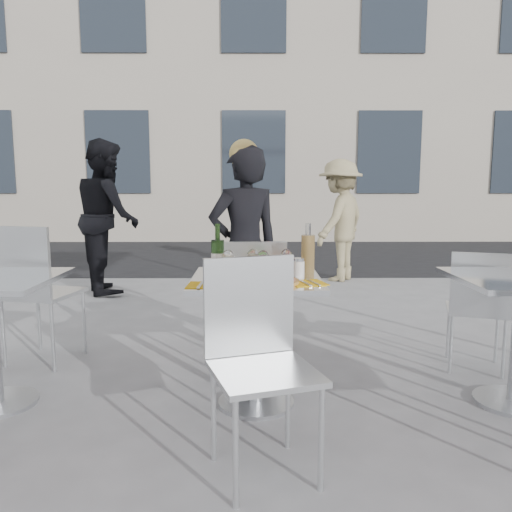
{
  "coord_description": "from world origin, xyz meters",
  "views": [
    {
      "loc": [
        -0.02,
        -2.76,
        1.26
      ],
      "look_at": [
        0.0,
        0.15,
        0.85
      ],
      "focal_mm": 35.0,
      "sensor_mm": 36.0,
      "label": 1
    }
  ],
  "objects_px": {
    "side_chair_lfar": "(33,283)",
    "pedestrian_b": "(340,220)",
    "chair_near": "(257,346)",
    "wineglass_red_b": "(286,257)",
    "pizza_near": "(270,281)",
    "napkin_left": "(205,285)",
    "pizza_far": "(267,268)",
    "wineglass_white_a": "(228,258)",
    "sugar_shaker": "(299,268)",
    "wineglass_red_a": "(263,259)",
    "salad_plate": "(265,269)",
    "woman_diner": "(244,250)",
    "pedestrian_a": "(107,216)",
    "main_table": "(256,314)",
    "carafe": "(308,252)",
    "chair_far": "(254,295)",
    "wine_bottle": "(218,255)",
    "side_chair_rfar": "(478,301)",
    "napkin_right": "(307,283)",
    "wineglass_white_b": "(253,257)"
  },
  "relations": [
    {
      "from": "main_table",
      "to": "pedestrian_a",
      "type": "relative_size",
      "value": 0.42
    },
    {
      "from": "salad_plate",
      "to": "sugar_shaker",
      "type": "xyz_separation_m",
      "value": [
        0.19,
        -0.07,
        0.02
      ]
    },
    {
      "from": "wineglass_red_a",
      "to": "wineglass_red_b",
      "type": "relative_size",
      "value": 1.0
    },
    {
      "from": "chair_far",
      "to": "napkin_left",
      "type": "distance_m",
      "value": 0.8
    },
    {
      "from": "sugar_shaker",
      "to": "carafe",
      "type": "bearing_deg",
      "value": 68.1
    },
    {
      "from": "napkin_left",
      "to": "side_chair_lfar",
      "type": "bearing_deg",
      "value": 148.13
    },
    {
      "from": "chair_near",
      "to": "side_chair_rfar",
      "type": "distance_m",
      "value": 1.86
    },
    {
      "from": "salad_plate",
      "to": "woman_diner",
      "type": "bearing_deg",
      "value": 98.12
    },
    {
      "from": "main_table",
      "to": "pedestrian_a",
      "type": "bearing_deg",
      "value": 118.86
    },
    {
      "from": "pedestrian_a",
      "to": "main_table",
      "type": "bearing_deg",
      "value": -174.56
    },
    {
      "from": "side_chair_lfar",
      "to": "pedestrian_b",
      "type": "xyz_separation_m",
      "value": [
        2.68,
        3.22,
        0.22
      ]
    },
    {
      "from": "napkin_right",
      "to": "wineglass_white_a",
      "type": "bearing_deg",
      "value": 143.46
    },
    {
      "from": "side_chair_lfar",
      "to": "pedestrian_a",
      "type": "xyz_separation_m",
      "value": [
        -0.2,
        2.52,
        0.31
      ]
    },
    {
      "from": "side_chair_rfar",
      "to": "woman_diner",
      "type": "bearing_deg",
      "value": -0.12
    },
    {
      "from": "pizza_near",
      "to": "napkin_left",
      "type": "distance_m",
      "value": 0.35
    },
    {
      "from": "napkin_left",
      "to": "napkin_right",
      "type": "distance_m",
      "value": 0.54
    },
    {
      "from": "woman_diner",
      "to": "pedestrian_a",
      "type": "bearing_deg",
      "value": -75.79
    },
    {
      "from": "salad_plate",
      "to": "chair_near",
      "type": "bearing_deg",
      "value": -93.92
    },
    {
      "from": "wineglass_white_b",
      "to": "wineglass_red_b",
      "type": "height_order",
      "value": "same"
    },
    {
      "from": "pedestrian_b",
      "to": "wine_bottle",
      "type": "relative_size",
      "value": 5.46
    },
    {
      "from": "carafe",
      "to": "wineglass_red_a",
      "type": "distance_m",
      "value": 0.35
    },
    {
      "from": "chair_near",
      "to": "wineglass_red_b",
      "type": "distance_m",
      "value": 0.74
    },
    {
      "from": "pizza_far",
      "to": "wineglass_white_a",
      "type": "distance_m",
      "value": 0.33
    },
    {
      "from": "main_table",
      "to": "napkin_left",
      "type": "relative_size",
      "value": 3.74
    },
    {
      "from": "wineglass_white_b",
      "to": "wineglass_red_a",
      "type": "xyz_separation_m",
      "value": [
        0.06,
        -0.06,
        0.0
      ]
    },
    {
      "from": "wineglass_white_b",
      "to": "wineglass_red_a",
      "type": "relative_size",
      "value": 1.0
    },
    {
      "from": "wineglass_red_a",
      "to": "napkin_left",
      "type": "height_order",
      "value": "wineglass_red_a"
    },
    {
      "from": "pizza_near",
      "to": "chair_near",
      "type": "bearing_deg",
      "value": -99.12
    },
    {
      "from": "sugar_shaker",
      "to": "wineglass_red_a",
      "type": "relative_size",
      "value": 0.68
    },
    {
      "from": "wineglass_red_b",
      "to": "side_chair_rfar",
      "type": "bearing_deg",
      "value": 19.4
    },
    {
      "from": "chair_far",
      "to": "pedestrian_a",
      "type": "xyz_separation_m",
      "value": [
        -1.74,
        2.67,
        0.36
      ]
    },
    {
      "from": "main_table",
      "to": "pizza_far",
      "type": "distance_m",
      "value": 0.32
    },
    {
      "from": "side_chair_lfar",
      "to": "carafe",
      "type": "distance_m",
      "value": 1.93
    },
    {
      "from": "chair_far",
      "to": "salad_plate",
      "type": "bearing_deg",
      "value": 95.61
    },
    {
      "from": "chair_far",
      "to": "wine_bottle",
      "type": "height_order",
      "value": "wine_bottle"
    },
    {
      "from": "side_chair_lfar",
      "to": "side_chair_rfar",
      "type": "relative_size",
      "value": 1.19
    },
    {
      "from": "pizza_near",
      "to": "wineglass_red_b",
      "type": "xyz_separation_m",
      "value": [
        0.1,
        0.2,
        0.1
      ]
    },
    {
      "from": "wineglass_white_a",
      "to": "pedestrian_b",
      "type": "bearing_deg",
      "value": 71.53
    },
    {
      "from": "side_chair_lfar",
      "to": "wineglass_white_a",
      "type": "bearing_deg",
      "value": 167.54
    },
    {
      "from": "wineglass_red_a",
      "to": "wineglass_red_b",
      "type": "xyz_separation_m",
      "value": [
        0.13,
        0.06,
        0.0
      ]
    },
    {
      "from": "side_chair_rfar",
      "to": "pizza_far",
      "type": "distance_m",
      "value": 1.47
    },
    {
      "from": "main_table",
      "to": "wineglass_white_a",
      "type": "bearing_deg",
      "value": -176.47
    },
    {
      "from": "napkin_left",
      "to": "wineglass_red_a",
      "type": "bearing_deg",
      "value": 35.89
    },
    {
      "from": "sugar_shaker",
      "to": "pizza_far",
      "type": "bearing_deg",
      "value": 130.07
    },
    {
      "from": "chair_near",
      "to": "pizza_far",
      "type": "xyz_separation_m",
      "value": [
        0.07,
        0.84,
        0.21
      ]
    },
    {
      "from": "pedestrian_a",
      "to": "carafe",
      "type": "bearing_deg",
      "value": -168.82
    },
    {
      "from": "pizza_far",
      "to": "wine_bottle",
      "type": "relative_size",
      "value": 1.05
    },
    {
      "from": "salad_plate",
      "to": "napkin_right",
      "type": "distance_m",
      "value": 0.34
    },
    {
      "from": "chair_far",
      "to": "carafe",
      "type": "relative_size",
      "value": 3.13
    },
    {
      "from": "chair_far",
      "to": "carafe",
      "type": "distance_m",
      "value": 0.56
    }
  ]
}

